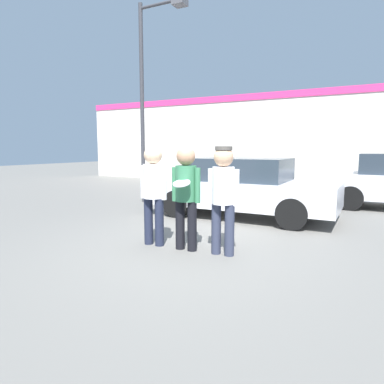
{
  "coord_description": "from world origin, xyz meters",
  "views": [
    {
      "loc": [
        2.58,
        -4.95,
        1.64
      ],
      "look_at": [
        -0.03,
        -0.02,
        0.92
      ],
      "focal_mm": 32.0,
      "sensor_mm": 36.0,
      "label": 1
    }
  ],
  "objects_px": {
    "person_middle_with_frisbee": "(186,189)",
    "street_lamp": "(150,81)",
    "parked_car_near": "(242,187)",
    "person_right": "(223,191)",
    "person_left": "(153,187)"
  },
  "relations": [
    {
      "from": "person_middle_with_frisbee",
      "to": "street_lamp",
      "type": "bearing_deg",
      "value": 131.09
    },
    {
      "from": "parked_car_near",
      "to": "street_lamp",
      "type": "distance_m",
      "value": 4.33
    },
    {
      "from": "person_middle_with_frisbee",
      "to": "street_lamp",
      "type": "height_order",
      "value": "street_lamp"
    },
    {
      "from": "person_right",
      "to": "parked_car_near",
      "type": "bearing_deg",
      "value": 104.45
    },
    {
      "from": "street_lamp",
      "to": "person_middle_with_frisbee",
      "type": "bearing_deg",
      "value": -48.91
    },
    {
      "from": "person_middle_with_frisbee",
      "to": "street_lamp",
      "type": "distance_m",
      "value": 5.65
    },
    {
      "from": "person_right",
      "to": "parked_car_near",
      "type": "relative_size",
      "value": 0.38
    },
    {
      "from": "person_left",
      "to": "parked_car_near",
      "type": "bearing_deg",
      "value": 81.07
    },
    {
      "from": "person_right",
      "to": "parked_car_near",
      "type": "distance_m",
      "value": 3.1
    },
    {
      "from": "person_left",
      "to": "person_middle_with_frisbee",
      "type": "bearing_deg",
      "value": -0.05
    },
    {
      "from": "person_middle_with_frisbee",
      "to": "parked_car_near",
      "type": "bearing_deg",
      "value": 92.78
    },
    {
      "from": "person_left",
      "to": "person_middle_with_frisbee",
      "type": "relative_size",
      "value": 1.01
    },
    {
      "from": "person_right",
      "to": "street_lamp",
      "type": "height_order",
      "value": "street_lamp"
    },
    {
      "from": "person_left",
      "to": "street_lamp",
      "type": "height_order",
      "value": "street_lamp"
    },
    {
      "from": "street_lamp",
      "to": "parked_car_near",
      "type": "bearing_deg",
      "value": -13.45
    }
  ]
}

